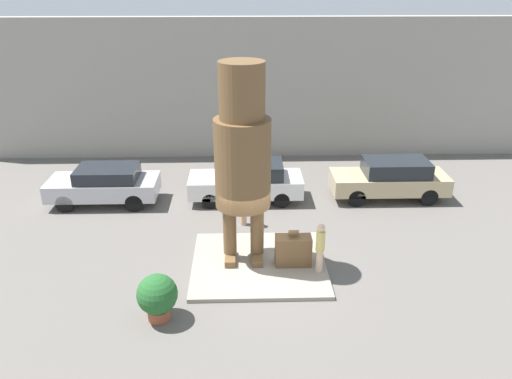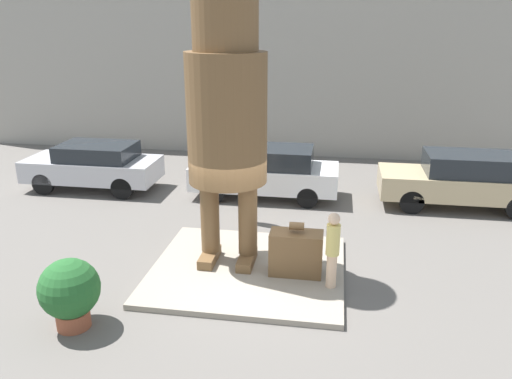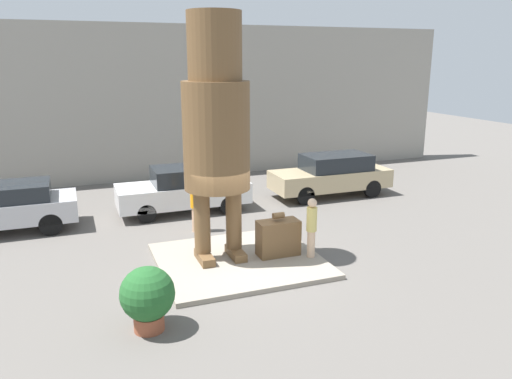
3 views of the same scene
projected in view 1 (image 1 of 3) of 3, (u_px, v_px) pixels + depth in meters
The scene contains 11 objects.
ground_plane at pixel (259, 265), 15.75m from camera, with size 60.00×60.00×0.00m, color #605B56.
pedestal at pixel (259, 264), 15.72m from camera, with size 4.17×3.81×0.12m.
building_backdrop at pixel (252, 89), 23.93m from camera, with size 28.00×0.60×6.63m.
statue_figure at pixel (243, 151), 14.48m from camera, with size 1.67×1.67×6.18m.
giant_suitcase at pixel (293, 250), 15.43m from camera, with size 1.11×0.55×1.18m.
tourist at pixel (320, 246), 14.89m from camera, with size 0.27×0.27×1.60m.
parked_car_silver at pixel (105, 184), 19.67m from camera, with size 4.27×1.75×1.52m.
parked_car_white at pixel (247, 181), 19.93m from camera, with size 4.51×1.70×1.60m.
parked_car_tan at pixel (391, 178), 20.11m from camera, with size 4.62×1.71×1.63m.
planter_pot at pixel (157, 296), 13.06m from camera, with size 1.08×1.08×1.33m.
worker_hivis at pixel (243, 201), 17.91m from camera, with size 0.29×0.29×1.73m.
Camera 1 is at (-0.48, -13.43, 8.55)m, focal length 35.00 mm.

